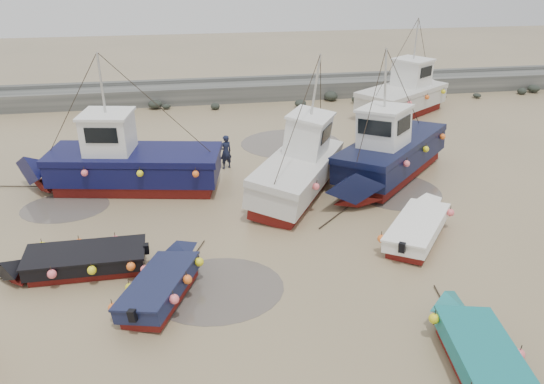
{
  "coord_description": "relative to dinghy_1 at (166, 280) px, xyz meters",
  "views": [
    {
      "loc": [
        -3.55,
        -16.99,
        9.88
      ],
      "look_at": [
        -0.13,
        1.71,
        1.4
      ],
      "focal_mm": 35.0,
      "sensor_mm": 36.0,
      "label": 1
    }
  ],
  "objects": [
    {
      "name": "dinghy_1",
      "position": [
        0.0,
        0.0,
        0.0
      ],
      "size": [
        3.06,
        5.42,
        1.43
      ],
      "rotation": [
        0.0,
        0.0,
        -0.41
      ],
      "color": "maroon",
      "rests_on": "ground"
    },
    {
      "name": "dinghy_3",
      "position": [
        9.57,
        2.16,
        -0.01
      ],
      "size": [
        4.57,
        5.37,
        1.43
      ],
      "rotation": [
        0.0,
        0.0,
        -0.68
      ],
      "color": "maroon",
      "rests_on": "ground"
    },
    {
      "name": "cabin_boat_2",
      "position": [
        10.4,
        7.75,
        0.76
      ],
      "size": [
        8.62,
        8.45,
        6.22
      ],
      "rotation": [
        0.0,
        0.0,
        2.34
      ],
      "color": "maroon",
      "rests_on": "ground"
    },
    {
      "name": "puddle_d",
      "position": [
        7.07,
        13.94,
        -0.55
      ],
      "size": [
        5.83,
        5.83,
        0.01
      ],
      "primitive_type": "cylinder",
      "color": "#564E46",
      "rests_on": "ground"
    },
    {
      "name": "puddle_a",
      "position": [
        1.6,
        0.02,
        -0.55
      ],
      "size": [
        4.36,
        4.36,
        0.01
      ],
      "primitive_type": "cylinder",
      "color": "#564E46",
      "rests_on": "ground"
    },
    {
      "name": "cabin_boat_0",
      "position": [
        -1.93,
        8.96,
        0.76
      ],
      "size": [
        10.88,
        4.48,
        6.22
      ],
      "rotation": [
        0.0,
        0.0,
        1.37
      ],
      "color": "maroon",
      "rests_on": "ground"
    },
    {
      "name": "dinghy_4",
      "position": [
        -3.03,
        1.85,
        -0.01
      ],
      "size": [
        6.32,
        2.07,
        1.43
      ],
      "rotation": [
        0.0,
        0.0,
        1.58
      ],
      "color": "maroon",
      "rests_on": "ground"
    },
    {
      "name": "puddle_c",
      "position": [
        -4.31,
        7.32,
        -0.55
      ],
      "size": [
        3.69,
        3.69,
        0.01
      ],
      "primitive_type": "cylinder",
      "color": "#564E46",
      "rests_on": "ground"
    },
    {
      "name": "puddle_b",
      "position": [
        10.39,
        6.41,
        -0.55
      ],
      "size": [
        4.02,
        4.02,
        0.01
      ],
      "primitive_type": "cylinder",
      "color": "#564E46",
      "rests_on": "ground"
    },
    {
      "name": "cabin_boat_1",
      "position": [
        5.92,
        7.15,
        0.8
      ],
      "size": [
        6.13,
        8.95,
        6.22
      ],
      "rotation": [
        0.0,
        0.0,
        -0.55
      ],
      "color": "maroon",
      "rests_on": "ground"
    },
    {
      "name": "dinghy_2",
      "position": [
        8.0,
        -4.62,
        -0.0
      ],
      "size": [
        2.41,
        5.73,
        1.43
      ],
      "rotation": [
        0.0,
        0.0,
        -0.16
      ],
      "color": "maroon",
      "rests_on": "ground"
    },
    {
      "name": "cabin_boat_3",
      "position": [
        16.16,
        18.88,
        0.78
      ],
      "size": [
        9.14,
        7.14,
        6.22
      ],
      "rotation": [
        0.0,
        0.0,
        -0.96
      ],
      "color": "maroon",
      "rests_on": "ground"
    },
    {
      "name": "person",
      "position": [
        2.98,
        10.67,
        -0.55
      ],
      "size": [
        0.75,
        0.64,
        1.75
      ],
      "primitive_type": "imported",
      "rotation": [
        0.0,
        0.0,
        3.54
      ],
      "color": "#151B32",
      "rests_on": "ground"
    },
    {
      "name": "ground",
      "position": [
        4.3,
        2.52,
        -0.55
      ],
      "size": [
        120.0,
        120.0,
        0.0
      ],
      "primitive_type": "plane",
      "color": "#9B835E",
      "rests_on": "ground"
    },
    {
      "name": "seawall",
      "position": [
        4.35,
        24.51,
        0.07
      ],
      "size": [
        60.0,
        4.92,
        1.5
      ],
      "color": "#63625E",
      "rests_on": "ground"
    }
  ]
}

